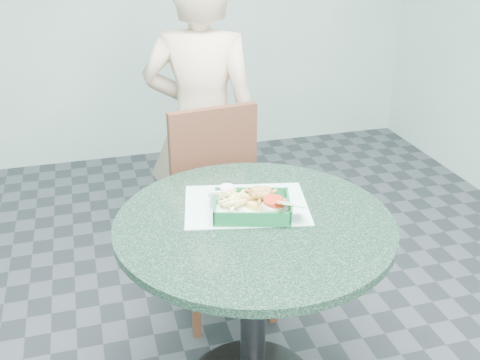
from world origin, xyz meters
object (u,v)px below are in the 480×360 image
object	(u,v)px
crab_sandwich	(257,199)
sauce_ramekin	(221,198)
cafe_table	(254,266)
dining_chair	(220,198)
diner_person	(202,122)
food_basket	(252,215)

from	to	relation	value
crab_sandwich	sauce_ramekin	world-z (taller)	crab_sandwich
cafe_table	dining_chair	xyz separation A→B (m)	(0.03, 0.63, -0.05)
cafe_table	sauce_ramekin	bearing A→B (deg)	123.36
diner_person	sauce_ramekin	size ratio (longest dim) A/B	28.86
dining_chair	food_basket	xyz separation A→B (m)	(-0.03, -0.58, 0.23)
diner_person	food_basket	xyz separation A→B (m)	(-0.02, -0.91, -0.02)
food_basket	sauce_ramekin	xyz separation A→B (m)	(-0.09, 0.09, 0.03)
cafe_table	crab_sandwich	xyz separation A→B (m)	(0.04, 0.09, 0.22)
food_basket	sauce_ramekin	size ratio (longest dim) A/B	4.72
dining_chair	food_basket	size ratio (longest dim) A/B	3.60
cafe_table	sauce_ramekin	size ratio (longest dim) A/B	17.41
dining_chair	food_basket	world-z (taller)	dining_chair
dining_chair	cafe_table	bearing A→B (deg)	-100.16
cafe_table	food_basket	world-z (taller)	food_basket
crab_sandwich	sauce_ramekin	distance (m)	0.13
food_basket	crab_sandwich	size ratio (longest dim) A/B	2.26
diner_person	food_basket	bearing A→B (deg)	109.71
crab_sandwich	sauce_ramekin	bearing A→B (deg)	160.76
dining_chair	diner_person	world-z (taller)	diner_person
cafe_table	food_basket	bearing A→B (deg)	86.15
crab_sandwich	dining_chair	bearing A→B (deg)	90.42
cafe_table	food_basket	distance (m)	0.19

